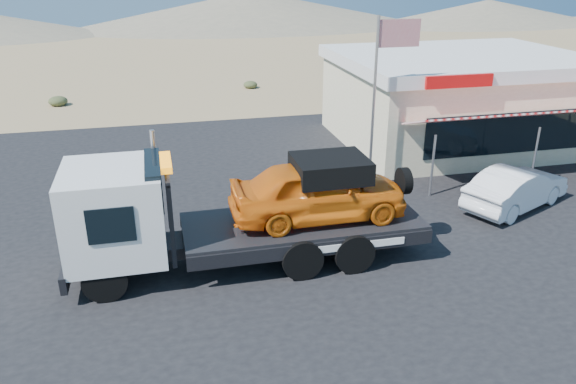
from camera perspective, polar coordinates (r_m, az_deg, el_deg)
The scene contains 7 objects.
ground at distance 15.41m, azimuth -2.20°, elevation -7.26°, with size 120.00×120.00×0.00m, color #988156.
asphalt_lot at distance 18.42m, azimuth 2.04°, elevation -2.00°, with size 32.00×24.00×0.02m, color black.
tow_truck at distance 14.77m, azimuth -4.97°, elevation -1.46°, with size 9.27×2.75×3.10m.
white_sedan at distance 19.93m, azimuth 22.17°, elevation 0.38°, with size 1.45×4.17×1.37m, color silver.
jerky_store at distance 26.29m, azimuth 16.84°, elevation 9.13°, with size 10.40×9.97×3.90m.
flagpole at distance 19.55m, azimuth 9.45°, elevation 10.75°, with size 1.55×0.10×6.00m.
distant_hills at distance 68.90m, azimuth -20.36°, elevation 16.38°, with size 126.00×48.00×4.20m.
Camera 1 is at (-2.56, -13.13, 7.65)m, focal length 35.00 mm.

